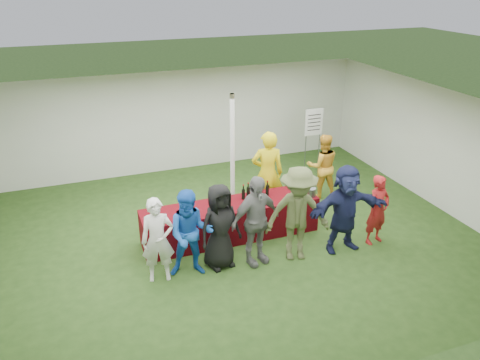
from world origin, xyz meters
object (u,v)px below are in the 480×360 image
object	(u,v)px
serving_table	(231,221)
staff_pourer	(267,173)
customer_4	(297,214)
customer_6	(378,210)
staff_back	(322,166)
customer_5	(345,209)
dump_bucket	(310,192)
customer_2	(220,227)
customer_3	(256,221)
customer_0	(158,240)
customer_1	(191,234)
wine_list_sign	(314,127)

from	to	relation	value
serving_table	staff_pourer	bearing A→B (deg)	33.02
serving_table	customer_4	size ratio (longest dim) A/B	1.93
staff_pourer	customer_6	bearing A→B (deg)	144.97
staff_back	customer_5	bearing A→B (deg)	85.15
dump_bucket	customer_2	xyz separation A→B (m)	(-2.19, -0.67, -0.02)
staff_pourer	customer_2	xyz separation A→B (m)	(-1.62, -1.61, -0.15)
customer_3	customer_5	xyz separation A→B (m)	(1.78, -0.15, 0.00)
customer_3	customer_5	distance (m)	1.78
staff_pourer	customer_0	world-z (taller)	staff_pourer
staff_pourer	customer_6	distance (m)	2.47
customer_1	customer_5	distance (m)	2.98
staff_back	customer_1	bearing A→B (deg)	42.70
wine_list_sign	customer_0	size ratio (longest dim) A/B	1.15
serving_table	customer_6	size ratio (longest dim) A/B	2.49
customer_5	dump_bucket	bearing A→B (deg)	103.78
wine_list_sign	staff_pourer	xyz separation A→B (m)	(-1.98, -1.61, -0.35)
customer_2	staff_back	bearing A→B (deg)	19.72
serving_table	customer_3	bearing A→B (deg)	-83.03
customer_1	staff_pourer	bearing A→B (deg)	51.64
staff_back	customer_6	size ratio (longest dim) A/B	1.09
staff_pourer	customer_0	bearing A→B (deg)	46.45
staff_back	customer_1	xyz separation A→B (m)	(-3.75, -2.03, 0.04)
staff_pourer	customer_6	world-z (taller)	staff_pourer
dump_bucket	customer_1	distance (m)	2.85
serving_table	customer_1	distance (m)	1.52
dump_bucket	customer_4	xyz separation A→B (m)	(-0.77, -0.92, 0.09)
customer_3	staff_back	bearing A→B (deg)	24.99
staff_back	customer_2	xyz separation A→B (m)	(-3.19, -1.95, 0.03)
customer_5	customer_0	bearing A→B (deg)	176.28
customer_0	customer_1	size ratio (longest dim) A/B	0.95
customer_1	staff_back	bearing A→B (deg)	42.28
serving_table	customer_4	xyz separation A→B (m)	(0.91, -1.14, 0.56)
customer_2	customer_3	bearing A→B (deg)	-23.33
staff_back	customer_2	world-z (taller)	customer_2
staff_pourer	customer_5	xyz separation A→B (m)	(0.80, -1.89, -0.08)
serving_table	customer_0	distance (m)	1.93
customer_1	customer_5	size ratio (longest dim) A/B	0.94
staff_back	customer_5	distance (m)	2.37
customer_0	customer_6	xyz separation A→B (m)	(4.30, -0.27, -0.06)
customer_1	customer_3	bearing A→B (deg)	11.42
customer_4	dump_bucket	bearing A→B (deg)	63.97
customer_0	customer_6	distance (m)	4.31
wine_list_sign	customer_1	size ratio (longest dim) A/B	1.09
customer_1	customer_5	xyz separation A→B (m)	(2.98, -0.21, 0.06)
staff_back	customer_6	distance (m)	2.24
dump_bucket	customer_2	distance (m)	2.29
staff_back	customer_2	size ratio (longest dim) A/B	0.96
customer_2	customer_3	size ratio (longest dim) A/B	0.93
wine_list_sign	customer_5	size ratio (longest dim) A/B	1.02
customer_6	staff_back	bearing A→B (deg)	75.92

